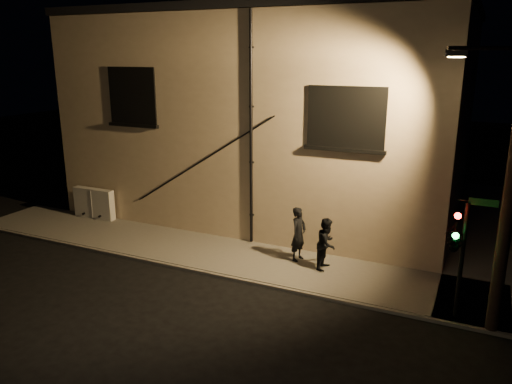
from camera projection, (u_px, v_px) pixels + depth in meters
The scene contains 8 objects.
ground at pixel (263, 285), 15.59m from camera, with size 90.00×90.00×0.00m, color black.
sidewalk at pixel (340, 243), 18.90m from camera, with size 21.00×16.00×0.12m.
building at pixel (284, 111), 23.48m from camera, with size 16.20×12.23×8.80m.
utility_cabinet at pixel (94, 203), 21.49m from camera, with size 1.98×0.33×1.30m, color silver.
pedestrian_a at pixel (299, 234), 17.00m from camera, with size 0.69×0.45×1.88m, color black.
pedestrian_b at pixel (327, 244), 16.33m from camera, with size 0.84×0.66×1.73m, color black.
traffic_signal at pixel (455, 238), 12.92m from camera, with size 1.32×1.98×3.36m.
streetlamp_pole at pixel (508, 181), 11.99m from camera, with size 2.04×1.40×7.65m.
Camera 1 is at (5.82, -12.99, 6.99)m, focal length 35.00 mm.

